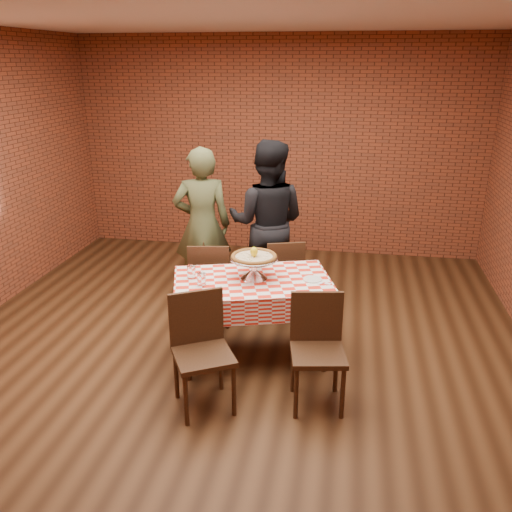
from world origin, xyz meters
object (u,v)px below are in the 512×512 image
Objects in this scene: pizza_stand at (254,268)px; pizza at (254,257)px; chair_far_right at (283,277)px; diner_black at (267,223)px; table at (253,319)px; chair_near_left at (203,355)px; diner_olive at (202,225)px; condiment_caddy at (256,260)px; chair_near_right at (318,355)px; water_glass_left at (201,280)px; chair_far_left at (211,281)px; water_glass_right at (191,272)px.

pizza_stand is 1.07× the size of pizza.
diner_black is at bearing -76.24° from chair_far_right.
chair_far_right is at bearing 80.45° from table.
pizza is 0.44× the size of chair_near_left.
chair_near_left is 2.10m from diner_olive.
condiment_caddy is at bearing 94.13° from table.
pizza reaches higher than pizza_stand.
diner_black reaches higher than chair_far_right.
table is 1.51× the size of chair_near_right.
diner_olive reaches higher than chair_near_right.
water_glass_left is at bearing 76.43° from chair_near_left.
water_glass_left is (-0.40, -0.21, 0.44)m from table.
pizza_stand is at bearing 45.31° from chair_near_left.
diner_black is (-0.07, 1.27, 0.52)m from table.
chair_near_right is 1.01× the size of chair_far_left.
chair_near_left is 1.02× the size of chair_near_right.
chair_far_left is (-0.55, 0.62, 0.07)m from table.
diner_olive is (-0.78, 1.13, -0.09)m from pizza.
chair_far_left reaches higher than water_glass_left.
chair_near_left is at bearing -105.43° from pizza_stand.
condiment_caddy is at bearing 114.12° from chair_near_right.
diner_olive reaches higher than water_glass_left.
diner_olive reaches higher than water_glass_right.
pizza_stand reaches higher than condiment_caddy.
water_glass_left is 1.30m from chair_far_right.
chair_far_left reaches higher than water_glass_right.
chair_near_right is (0.62, -0.64, 0.07)m from table.
chair_far_right is (0.55, 1.12, -0.39)m from water_glass_left.
chair_near_right is (1.03, -0.43, -0.37)m from water_glass_left.
water_glass_left is 0.07× the size of diner_olive.
table is 3.14× the size of pizza_stand.
diner_olive is at bearing 105.10° from water_glass_left.
condiment_caddy is 1.21m from chair_near_left.
chair_near_left is (0.30, -0.75, -0.36)m from water_glass_right.
pizza_stand is 1.38m from diner_olive.
chair_near_left reaches higher than condiment_caddy.
diner_olive is (-1.40, 1.81, 0.42)m from chair_near_right.
water_glass_left is (-0.41, -0.25, -0.14)m from pizza.
chair_far_left is 0.76m from chair_far_right.
water_glass_left is at bearing -152.26° from table.
condiment_caddy is 0.15× the size of chair_near_left.
chair_far_right is at bearing 80.35° from pizza.
diner_olive reaches higher than chair_near_left.
diner_black is (0.33, 1.48, 0.08)m from water_glass_left.
chair_near_left reaches higher than chair_near_right.
pizza is 3.44× the size of water_glass_right.
water_glass_right is 0.63m from condiment_caddy.
pizza is at bearing 11.04° from water_glass_right.
table is 0.63m from water_glass_left.
chair_near_right is at bearing -26.31° from water_glass_right.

